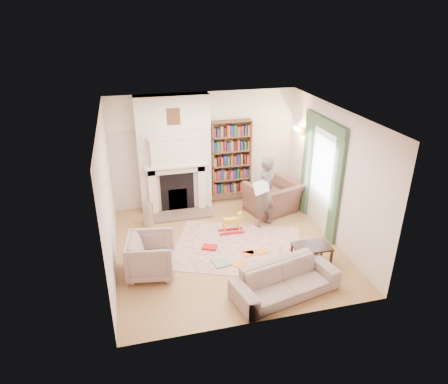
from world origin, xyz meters
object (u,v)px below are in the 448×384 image
object	(u,v)px
armchair_reading	(273,197)
paraffin_heater	(148,215)
armchair_left	(151,256)
rocking_horse	(231,223)
sofa	(285,280)
bookcase	(231,158)
coffee_table	(311,256)
man_reading	(264,192)

from	to	relation	value
armchair_reading	paraffin_heater	distance (m)	2.99
armchair_left	paraffin_heater	world-z (taller)	armchair_left
paraffin_heater	rocking_horse	distance (m)	1.91
armchair_left	paraffin_heater	xyz separation A→B (m)	(0.08, 1.87, -0.11)
sofa	rocking_horse	size ratio (longest dim) A/B	3.40
bookcase	coffee_table	size ratio (longest dim) A/B	2.64
armchair_left	man_reading	bearing A→B (deg)	-55.63
bookcase	rocking_horse	distance (m)	1.88
rocking_horse	paraffin_heater	bearing A→B (deg)	157.95
sofa	man_reading	world-z (taller)	man_reading
man_reading	coffee_table	world-z (taller)	man_reading
sofa	armchair_reading	bearing A→B (deg)	60.41
bookcase	armchair_left	bearing A→B (deg)	-130.02
sofa	paraffin_heater	size ratio (longest dim) A/B	3.41
armchair_reading	sofa	distance (m)	3.12
rocking_horse	armchair_left	bearing A→B (deg)	-147.20
man_reading	coffee_table	distance (m)	1.87
armchair_left	coffee_table	bearing A→B (deg)	-90.23
coffee_table	man_reading	bearing A→B (deg)	103.94
man_reading	rocking_horse	size ratio (longest dim) A/B	3.05
rocking_horse	armchair_reading	bearing A→B (deg)	33.43
armchair_reading	paraffin_heater	xyz separation A→B (m)	(-2.99, 0.03, -0.10)
sofa	coffee_table	distance (m)	1.04
sofa	paraffin_heater	world-z (taller)	paraffin_heater
bookcase	rocking_horse	size ratio (longest dim) A/B	3.36
coffee_table	armchair_left	bearing A→B (deg)	172.72
sofa	armchair_left	bearing A→B (deg)	139.15
armchair_reading	paraffin_heater	size ratio (longest dim) A/B	2.11
bookcase	sofa	size ratio (longest dim) A/B	0.99
coffee_table	paraffin_heater	xyz separation A→B (m)	(-2.90, 2.35, 0.05)
bookcase	rocking_horse	bearing A→B (deg)	-104.61
rocking_horse	sofa	bearing A→B (deg)	-78.62
armchair_reading	man_reading	size ratio (longest dim) A/B	0.69
paraffin_heater	man_reading	bearing A→B (deg)	-13.86
armchair_left	coffee_table	xyz separation A→B (m)	(2.99, -0.49, -0.16)
man_reading	paraffin_heater	world-z (taller)	man_reading
rocking_horse	man_reading	bearing A→B (deg)	13.30
coffee_table	rocking_horse	distance (m)	1.95
bookcase	armchair_left	distance (m)	3.57
armchair_reading	bookcase	bearing A→B (deg)	-63.86
bookcase	coffee_table	xyz separation A→B (m)	(0.75, -3.15, -0.95)
armchair_reading	armchair_left	bearing A→B (deg)	11.83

